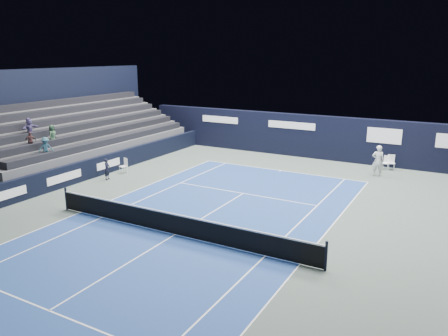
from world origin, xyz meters
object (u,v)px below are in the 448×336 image
object	(u,v)px
folding_chair_back_a	(386,162)
line_judge_chair	(124,165)
folding_chair_back_b	(391,161)
tennis_net	(175,223)
tennis_player	(378,161)

from	to	relation	value
folding_chair_back_a	line_judge_chair	size ratio (longest dim) A/B	0.97
folding_chair_back_b	tennis_net	distance (m)	16.79
folding_chair_back_b	line_judge_chair	xyz separation A→B (m)	(-14.70, -9.05, -0.03)
folding_chair_back_a	line_judge_chair	xyz separation A→B (m)	(-14.42, -8.98, 0.02)
folding_chair_back_b	tennis_player	bearing A→B (deg)	-120.46
line_judge_chair	folding_chair_back_a	bearing A→B (deg)	50.77
folding_chair_back_a	tennis_player	world-z (taller)	tennis_player
folding_chair_back_b	tennis_player	xyz separation A→B (m)	(-0.52, -1.97, 0.40)
tennis_net	tennis_player	size ratio (longest dim) A/B	6.68
tennis_player	folding_chair_back_b	bearing A→B (deg)	75.20
folding_chair_back_b	tennis_player	distance (m)	2.08
line_judge_chair	tennis_player	world-z (taller)	tennis_player
folding_chair_back_a	folding_chair_back_b	distance (m)	0.30
tennis_net	tennis_player	world-z (taller)	tennis_player
line_judge_chair	folding_chair_back_b	bearing A→B (deg)	50.46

